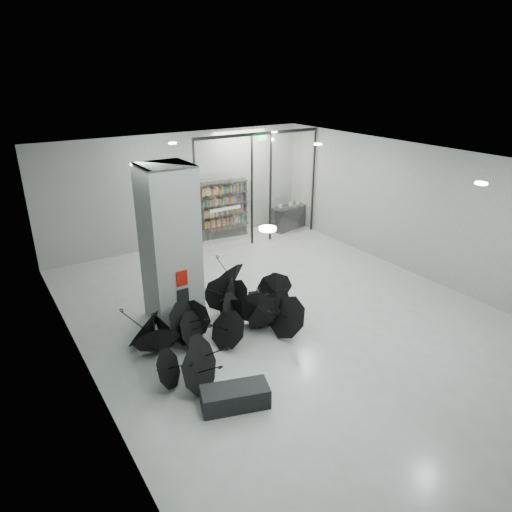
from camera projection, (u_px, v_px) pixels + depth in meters
room at (302, 217)px, 10.64m from camera, size 14.00×14.02×4.01m
column at (170, 245)px, 11.27m from camera, size 1.20×1.20×4.00m
fire_cabinet at (182, 278)px, 11.04m from camera, size 0.28×0.04×0.38m
info_panel at (183, 297)px, 11.23m from camera, size 0.30×0.03×0.42m
exit_sign at (262, 138)px, 15.60m from camera, size 0.30×0.06×0.15m
glass_partition at (259, 184)px, 16.37m from camera, size 5.06×0.08×4.00m
bench at (235, 397)px, 8.78m from camera, size 1.40×0.93×0.42m
bookshelf at (223, 209)px, 17.36m from camera, size 1.99×0.65×2.15m
shop_counter at (288, 217)px, 18.47m from camera, size 1.62×0.90×0.92m
umbrella_cluster at (225, 322)px, 11.14m from camera, size 5.06×4.94×1.32m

